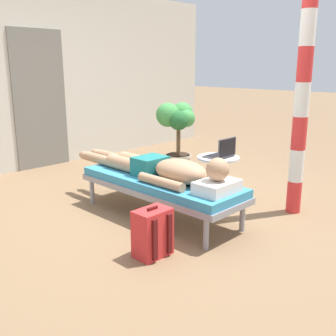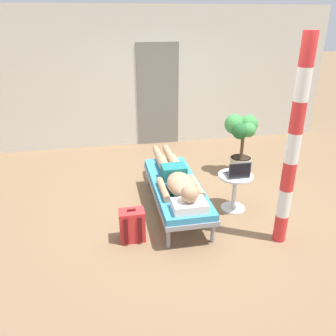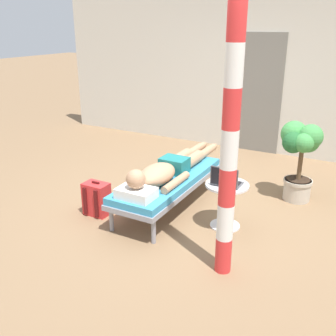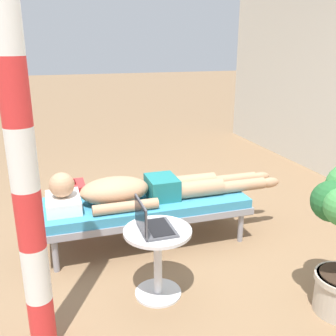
# 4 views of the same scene
# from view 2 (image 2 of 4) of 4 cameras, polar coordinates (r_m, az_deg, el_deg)

# --- Properties ---
(ground_plane) EXTENTS (40.00, 40.00, 0.00)m
(ground_plane) POSITION_cam_2_polar(r_m,az_deg,el_deg) (4.96, 3.07, -6.47)
(ground_plane) COLOR #846647
(house_wall_back) EXTENTS (7.60, 0.20, 2.70)m
(house_wall_back) POSITION_cam_2_polar(r_m,az_deg,el_deg) (7.15, -3.73, 14.62)
(house_wall_back) COLOR beige
(house_wall_back) RESTS_ON ground
(house_door_panel) EXTENTS (0.84, 0.03, 2.04)m
(house_door_panel) POSITION_cam_2_polar(r_m,az_deg,el_deg) (7.14, -1.66, 11.95)
(house_door_panel) COLOR slate
(house_door_panel) RESTS_ON ground
(lounge_chair) EXTENTS (0.64, 1.85, 0.42)m
(lounge_chair) POSITION_cam_2_polar(r_m,az_deg,el_deg) (4.72, 1.34, -3.29)
(lounge_chair) COLOR gray
(lounge_chair) RESTS_ON ground
(person_reclining) EXTENTS (0.53, 2.17, 0.32)m
(person_reclining) POSITION_cam_2_polar(r_m,az_deg,el_deg) (4.61, 1.47, -1.63)
(person_reclining) COLOR white
(person_reclining) RESTS_ON lounge_chair
(side_table) EXTENTS (0.48, 0.48, 0.52)m
(side_table) POSITION_cam_2_polar(r_m,az_deg,el_deg) (4.84, 10.99, -2.94)
(side_table) COLOR silver
(side_table) RESTS_ON ground
(laptop) EXTENTS (0.31, 0.24, 0.23)m
(laptop) POSITION_cam_2_polar(r_m,az_deg,el_deg) (4.70, 11.43, -0.76)
(laptop) COLOR #4C4C51
(laptop) RESTS_ON side_table
(backpack) EXTENTS (0.30, 0.26, 0.42)m
(backpack) POSITION_cam_2_polar(r_m,az_deg,el_deg) (4.22, -5.95, -9.41)
(backpack) COLOR red
(backpack) RESTS_ON ground
(potted_plant) EXTENTS (0.53, 0.49, 1.02)m
(potted_plant) POSITION_cam_2_polar(r_m,az_deg,el_deg) (5.89, 12.11, 5.21)
(potted_plant) COLOR #BFB29E
(potted_plant) RESTS_ON ground
(porch_post) EXTENTS (0.15, 0.15, 2.38)m
(porch_post) POSITION_cam_2_polar(r_m,az_deg,el_deg) (3.98, 19.94, 3.14)
(porch_post) COLOR red
(porch_post) RESTS_ON ground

